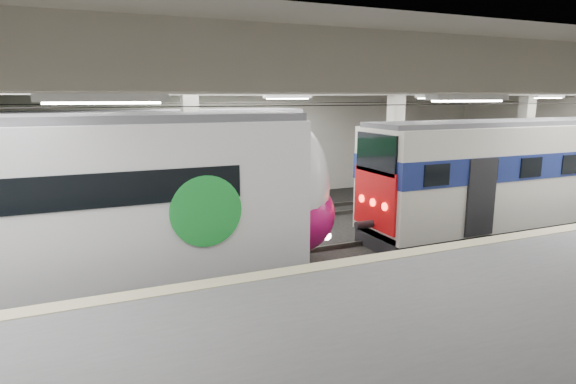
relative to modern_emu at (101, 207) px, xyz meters
name	(u,v)px	position (x,y,z in m)	size (l,w,h in m)	color
station_hall	(344,163)	(5.97, -1.74, 1.01)	(36.00, 24.00, 5.75)	black
modern_emu	(101,207)	(0.00, 0.00, 0.00)	(14.12, 2.92, 4.54)	silver
older_rer	(516,174)	(14.23, 0.00, -0.06)	(12.38, 2.73, 4.13)	beige
far_train	(115,171)	(0.72, 5.50, 0.08)	(14.09, 3.29, 4.47)	silver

